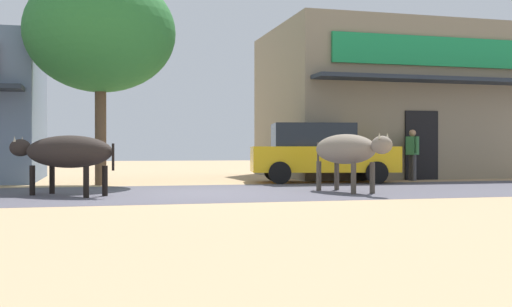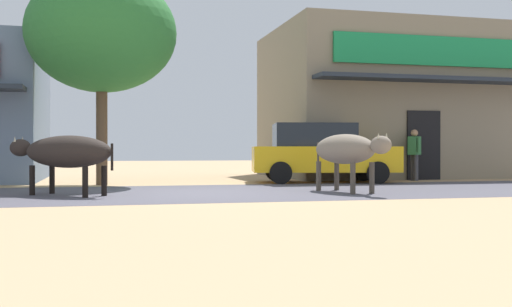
# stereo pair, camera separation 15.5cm
# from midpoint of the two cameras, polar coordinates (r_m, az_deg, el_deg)

# --- Properties ---
(ground) EXTENTS (80.00, 80.00, 0.00)m
(ground) POSITION_cam_midpoint_polar(r_m,az_deg,el_deg) (13.22, -6.49, -3.60)
(ground) COLOR tan
(asphalt_road) EXTENTS (72.00, 5.44, 0.00)m
(asphalt_road) POSITION_cam_midpoint_polar(r_m,az_deg,el_deg) (13.22, -6.49, -3.59)
(asphalt_road) COLOR #4E4C56
(asphalt_road) RESTS_ON ground
(storefront_right_club) EXTENTS (8.02, 6.71, 5.03)m
(storefront_right_club) POSITION_cam_midpoint_polar(r_m,az_deg,el_deg) (22.32, 11.63, 4.46)
(storefront_right_club) COLOR gray
(storefront_right_club) RESTS_ON ground
(roadside_tree) EXTENTS (3.86, 3.86, 5.48)m
(roadside_tree) POSITION_cam_midpoint_polar(r_m,az_deg,el_deg) (16.81, -14.34, 10.67)
(roadside_tree) COLOR brown
(roadside_tree) RESTS_ON ground
(parked_hatchback_car) EXTENTS (4.26, 2.52, 1.64)m
(parked_hatchback_car) POSITION_cam_midpoint_polar(r_m,az_deg,el_deg) (17.44, 5.62, 0.11)
(parked_hatchback_car) COLOR gold
(parked_hatchback_car) RESTS_ON ground
(cow_near_brown) EXTENTS (2.34, 2.18, 1.19)m
(cow_near_brown) POSITION_cam_midpoint_polar(r_m,az_deg,el_deg) (12.85, -17.38, 0.12)
(cow_near_brown) COLOR #2B241F
(cow_near_brown) RESTS_ON ground
(cow_far_dark) EXTENTS (1.12, 2.52, 1.24)m
(cow_far_dark) POSITION_cam_midpoint_polar(r_m,az_deg,el_deg) (13.38, 7.99, 0.34)
(cow_far_dark) COLOR gray
(cow_far_dark) RESTS_ON ground
(pedestrian_by_shop) EXTENTS (0.47, 0.61, 1.51)m
(pedestrian_by_shop) POSITION_cam_midpoint_polar(r_m,az_deg,el_deg) (18.94, 13.93, 0.23)
(pedestrian_by_shop) COLOR #3F3F47
(pedestrian_by_shop) RESTS_ON ground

